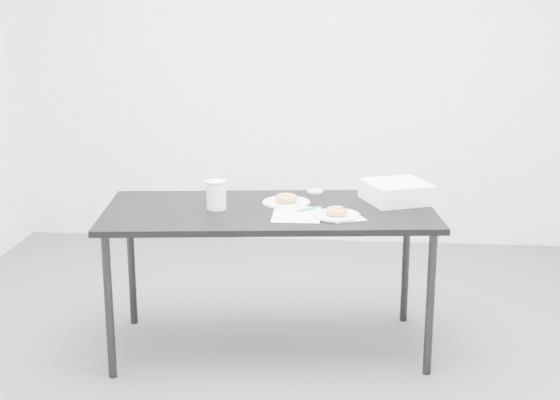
# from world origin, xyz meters

# --- Properties ---
(floor) EXTENTS (4.00, 4.00, 0.00)m
(floor) POSITION_xyz_m (0.00, 0.00, 0.00)
(floor) COLOR #4B4A4F
(floor) RESTS_ON ground
(wall_back) EXTENTS (4.00, 0.02, 2.70)m
(wall_back) POSITION_xyz_m (0.00, 2.00, 1.35)
(wall_back) COLOR white
(wall_back) RESTS_ON floor
(table) EXTENTS (1.70, 0.94, 0.74)m
(table) POSITION_xyz_m (0.03, 0.13, 0.69)
(table) COLOR black
(table) RESTS_ON floor
(scorecard) EXTENTS (0.23, 0.29, 0.00)m
(scorecard) POSITION_xyz_m (0.17, 0.02, 0.74)
(scorecard) COLOR white
(scorecard) RESTS_ON table
(logo_patch) EXTENTS (0.05, 0.05, 0.00)m
(logo_patch) POSITION_xyz_m (0.24, 0.12, 0.75)
(logo_patch) COLOR green
(logo_patch) RESTS_ON scorecard
(pen) EXTENTS (0.10, 0.10, 0.01)m
(pen) POSITION_xyz_m (0.22, 0.11, 0.75)
(pen) COLOR #0C7D85
(pen) RESTS_ON scorecard
(napkin) EXTENTS (0.21, 0.21, 0.00)m
(napkin) POSITION_xyz_m (0.41, -0.01, 0.74)
(napkin) COLOR white
(napkin) RESTS_ON table
(plate_near) EXTENTS (0.23, 0.23, 0.01)m
(plate_near) POSITION_xyz_m (0.36, 0.01, 0.75)
(plate_near) COLOR white
(plate_near) RESTS_ON napkin
(donut_near) EXTENTS (0.13, 0.13, 0.04)m
(donut_near) POSITION_xyz_m (0.36, 0.01, 0.77)
(donut_near) COLOR #C2763D
(donut_near) RESTS_ON plate_near
(plate_far) EXTENTS (0.24, 0.24, 0.01)m
(plate_far) POSITION_xyz_m (0.10, 0.24, 0.75)
(plate_far) COLOR white
(plate_far) RESTS_ON table
(donut_far) EXTENTS (0.16, 0.16, 0.04)m
(donut_far) POSITION_xyz_m (0.10, 0.24, 0.77)
(donut_far) COLOR #C2763D
(donut_far) RESTS_ON plate_far
(coffee_cup) EXTENTS (0.10, 0.10, 0.14)m
(coffee_cup) POSITION_xyz_m (-0.23, 0.09, 0.81)
(coffee_cup) COLOR white
(coffee_cup) RESTS_ON table
(cup_lid) EXTENTS (0.09, 0.09, 0.01)m
(cup_lid) POSITION_xyz_m (0.24, 0.48, 0.75)
(cup_lid) COLOR white
(cup_lid) RESTS_ON table
(bakery_box) EXTENTS (0.39, 0.39, 0.10)m
(bakery_box) POSITION_xyz_m (0.66, 0.33, 0.79)
(bakery_box) COLOR white
(bakery_box) RESTS_ON table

